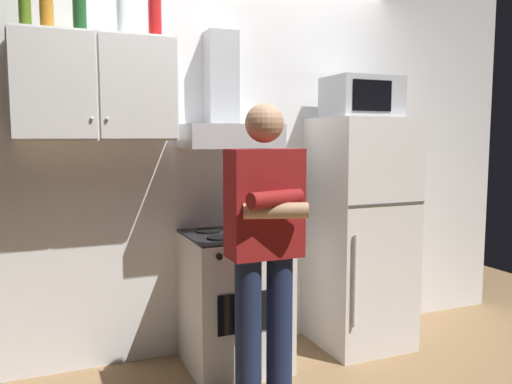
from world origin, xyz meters
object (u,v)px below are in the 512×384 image
microwave (362,98)px  refrigerator (360,233)px  bottle_wine_green (79,8)px  bottle_olive_oil (25,11)px  bottle_vodka_clear (123,10)px  person_standing (265,247)px  range_hood (226,117)px  upper_cabinet (95,88)px  cooking_pot (260,223)px  bottle_liquor_amber (46,8)px  bottle_soda_red (155,17)px  stove_oven (234,300)px

microwave → refrigerator: bearing=-89.1°
bottle_wine_green → bottle_olive_oil: bearing=176.4°
bottle_vodka_clear → bottle_olive_oil: size_ratio=1.42×
refrigerator → microwave: (-0.00, 0.02, 0.94)m
person_standing → bottle_olive_oil: (-1.10, 0.76, 1.25)m
refrigerator → range_hood: bearing=172.5°
upper_cabinet → microwave: upper_cabinet is taller
upper_cabinet → microwave: 1.75m
range_hood → cooking_pot: bearing=-62.1°
bottle_olive_oil → bottle_wine_green: size_ratio=0.74×
upper_cabinet → microwave: (1.75, -0.11, -0.01)m
bottle_liquor_amber → upper_cabinet: bearing=2.1°
refrigerator → bottle_liquor_amber: bottle_liquor_amber is taller
person_standing → refrigerator: bearing=31.2°
upper_cabinet → refrigerator: size_ratio=0.56×
upper_cabinet → bottle_wine_green: size_ratio=2.96×
upper_cabinet → range_hood: size_ratio=1.20×
refrigerator → bottle_liquor_amber: size_ratio=6.02×
bottle_vodka_clear → bottle_soda_red: (0.18, -0.02, -0.03)m
microwave → bottle_soda_red: bottle_soda_red is taller
stove_oven → bottle_liquor_amber: size_ratio=3.29×
upper_cabinet → range_hood: 0.81m
person_standing → bottle_olive_oil: size_ratio=7.33×
bottle_liquor_amber → person_standing: bearing=-36.0°
refrigerator → person_standing: person_standing is taller
refrigerator → bottle_olive_oil: bearing=175.9°
bottle_vodka_clear → bottle_liquor_amber: size_ratio=1.20×
range_hood → bottle_vodka_clear: size_ratio=2.36×
person_standing → bottle_olive_oil: 1.83m
refrigerator → bottle_liquor_amber: (-1.99, 0.12, 1.38)m
stove_oven → bottle_vodka_clear: 1.88m
bottle_vodka_clear → upper_cabinet: bearing=-177.8°
bottle_soda_red → bottle_wine_green: size_ratio=0.87×
cooking_pot → bottle_wine_green: bottle_wine_green is taller
upper_cabinet → cooking_pot: size_ratio=2.87×
refrigerator → bottle_vodka_clear: bearing=175.3°
cooking_pot → bottle_wine_green: size_ratio=1.03×
stove_oven → microwave: 1.62m
refrigerator → bottle_soda_red: size_ratio=6.06×
range_hood → person_standing: range_hood is taller
cooking_pot → person_standing: bearing=-110.3°
microwave → cooking_pot: size_ratio=1.53×
stove_oven → range_hood: range_hood is taller
microwave → bottle_wine_green: (-1.82, 0.11, 0.46)m
upper_cabinet → cooking_pot: upper_cabinet is taller
stove_oven → person_standing: bearing=-94.7°
range_hood → refrigerator: range_hood is taller
bottle_vodka_clear → bottle_olive_oil: bottle_vodka_clear is taller
stove_oven → cooking_pot: cooking_pot is taller
microwave → person_standing: 1.45m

